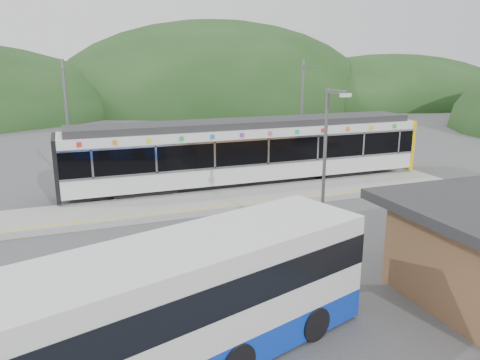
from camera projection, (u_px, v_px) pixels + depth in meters
name	position (u px, v px, depth m)	size (l,w,h in m)	color
ground	(250.00, 224.00, 20.37)	(120.00, 120.00, 0.00)	#4C4C4F
hills	(314.00, 183.00, 27.28)	(146.00, 149.00, 26.00)	#1E3D19
platform	(225.00, 200.00, 23.32)	(26.00, 3.20, 0.30)	#9E9E99
yellow_line	(234.00, 205.00, 22.10)	(26.00, 0.10, 0.01)	yellow
train	(250.00, 150.00, 26.11)	(20.44, 3.01, 3.74)	black
catenary_mast_west	(68.00, 124.00, 24.81)	(0.18, 1.80, 7.00)	slate
catenary_mast_east	(302.00, 114.00, 29.61)	(0.18, 1.80, 7.00)	slate
bus	(157.00, 318.00, 10.24)	(11.22, 5.70, 2.99)	#0D37C5
lamp_post	(326.00, 159.00, 16.23)	(0.37, 1.08, 6.02)	slate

